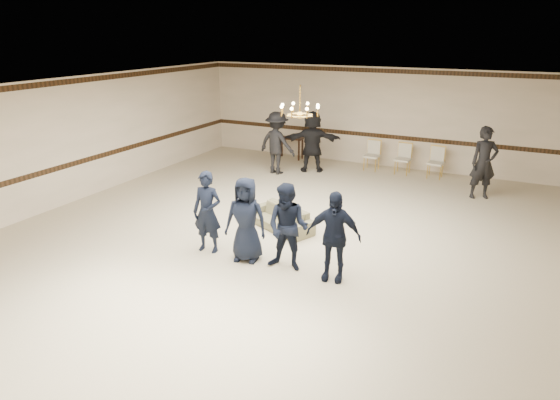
{
  "coord_description": "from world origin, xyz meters",
  "views": [
    {
      "loc": [
        4.36,
        -8.75,
        4.33
      ],
      "look_at": [
        0.26,
        -0.5,
        1.1
      ],
      "focal_mm": 31.38,
      "sensor_mm": 36.0,
      "label": 1
    }
  ],
  "objects_px": {
    "boy_a": "(207,212)",
    "console_table": "(290,148)",
    "adult_right": "(484,163)",
    "boy_c": "(288,227)",
    "boy_b": "(246,220)",
    "banquet_chair_right": "(436,163)",
    "banquet_chair_left": "(372,156)",
    "banquet_chair_mid": "(403,159)",
    "chandelier": "(300,100)",
    "settee": "(280,218)",
    "adult_mid": "(312,141)",
    "adult_left": "(277,143)",
    "boy_d": "(333,236)"
  },
  "relations": [
    {
      "from": "boy_a",
      "to": "console_table",
      "type": "height_order",
      "value": "boy_a"
    },
    {
      "from": "adult_right",
      "to": "boy_c",
      "type": "bearing_deg",
      "value": -143.32
    },
    {
      "from": "boy_a",
      "to": "boy_c",
      "type": "distance_m",
      "value": 1.8
    },
    {
      "from": "boy_a",
      "to": "boy_b",
      "type": "xyz_separation_m",
      "value": [
        0.9,
        0.0,
        0.0
      ]
    },
    {
      "from": "banquet_chair_right",
      "to": "console_table",
      "type": "distance_m",
      "value": 5.0
    },
    {
      "from": "banquet_chair_left",
      "to": "banquet_chair_mid",
      "type": "bearing_deg",
      "value": 1.56
    },
    {
      "from": "boy_a",
      "to": "boy_c",
      "type": "height_order",
      "value": "same"
    },
    {
      "from": "chandelier",
      "to": "settee",
      "type": "xyz_separation_m",
      "value": [
        -0.27,
        -0.44,
        -2.62
      ]
    },
    {
      "from": "adult_mid",
      "to": "banquet_chair_right",
      "type": "height_order",
      "value": "adult_mid"
    },
    {
      "from": "boy_a",
      "to": "adult_left",
      "type": "distance_m",
      "value": 5.92
    },
    {
      "from": "boy_b",
      "to": "settee",
      "type": "relative_size",
      "value": 0.98
    },
    {
      "from": "adult_left",
      "to": "banquet_chair_left",
      "type": "xyz_separation_m",
      "value": [
        2.57,
        1.68,
        -0.5
      ]
    },
    {
      "from": "chandelier",
      "to": "banquet_chair_right",
      "type": "relative_size",
      "value": 0.99
    },
    {
      "from": "settee",
      "to": "adult_mid",
      "type": "height_order",
      "value": "adult_mid"
    },
    {
      "from": "boy_b",
      "to": "banquet_chair_right",
      "type": "distance_m",
      "value": 7.81
    },
    {
      "from": "boy_c",
      "to": "adult_mid",
      "type": "distance_m",
      "value": 6.84
    },
    {
      "from": "boy_b",
      "to": "banquet_chair_mid",
      "type": "xyz_separation_m",
      "value": [
        1.34,
        7.45,
        -0.37
      ]
    },
    {
      "from": "boy_a",
      "to": "adult_right",
      "type": "xyz_separation_m",
      "value": [
        4.67,
        6.06,
        0.13
      ]
    },
    {
      "from": "boy_c",
      "to": "boy_d",
      "type": "distance_m",
      "value": 0.9
    },
    {
      "from": "chandelier",
      "to": "adult_mid",
      "type": "distance_m",
      "value": 4.93
    },
    {
      "from": "chandelier",
      "to": "banquet_chair_mid",
      "type": "distance_m",
      "value": 5.93
    },
    {
      "from": "adult_left",
      "to": "banquet_chair_right",
      "type": "distance_m",
      "value": 4.9
    },
    {
      "from": "banquet_chair_right",
      "to": "boy_a",
      "type": "bearing_deg",
      "value": -108.01
    },
    {
      "from": "chandelier",
      "to": "banquet_chair_left",
      "type": "relative_size",
      "value": 0.99
    },
    {
      "from": "banquet_chair_mid",
      "to": "console_table",
      "type": "distance_m",
      "value": 4.01
    },
    {
      "from": "adult_left",
      "to": "chandelier",
      "type": "bearing_deg",
      "value": 133.24
    },
    {
      "from": "adult_right",
      "to": "banquet_chair_left",
      "type": "bearing_deg",
      "value": 129.98
    },
    {
      "from": "chandelier",
      "to": "adult_right",
      "type": "relative_size",
      "value": 0.48
    },
    {
      "from": "chandelier",
      "to": "boy_d",
      "type": "distance_m",
      "value": 3.4
    },
    {
      "from": "boy_a",
      "to": "boy_d",
      "type": "relative_size",
      "value": 1.0
    },
    {
      "from": "boy_d",
      "to": "banquet_chair_right",
      "type": "distance_m",
      "value": 7.48
    },
    {
      "from": "boy_b",
      "to": "banquet_chair_left",
      "type": "height_order",
      "value": "boy_b"
    },
    {
      "from": "chandelier",
      "to": "boy_b",
      "type": "height_order",
      "value": "chandelier"
    },
    {
      "from": "boy_b",
      "to": "adult_left",
      "type": "height_order",
      "value": "adult_left"
    },
    {
      "from": "adult_mid",
      "to": "banquet_chair_mid",
      "type": "relative_size",
      "value": 2.05
    },
    {
      "from": "boy_b",
      "to": "boy_d",
      "type": "distance_m",
      "value": 1.8
    },
    {
      "from": "boy_a",
      "to": "adult_left",
      "type": "bearing_deg",
      "value": 96.38
    },
    {
      "from": "adult_mid",
      "to": "console_table",
      "type": "distance_m",
      "value": 1.87
    },
    {
      "from": "boy_c",
      "to": "boy_d",
      "type": "bearing_deg",
      "value": -3.74
    },
    {
      "from": "chandelier",
      "to": "boy_b",
      "type": "distance_m",
      "value": 2.97
    },
    {
      "from": "adult_left",
      "to": "banquet_chair_right",
      "type": "bearing_deg",
      "value": -149.98
    },
    {
      "from": "settee",
      "to": "adult_mid",
      "type": "bearing_deg",
      "value": 128.64
    },
    {
      "from": "boy_c",
      "to": "banquet_chair_left",
      "type": "distance_m",
      "value": 7.48
    },
    {
      "from": "adult_mid",
      "to": "banquet_chair_right",
      "type": "xyz_separation_m",
      "value": [
        3.67,
        0.98,
        -0.5
      ]
    },
    {
      "from": "boy_d",
      "to": "adult_mid",
      "type": "bearing_deg",
      "value": 106.92
    },
    {
      "from": "boy_b",
      "to": "banquet_chair_mid",
      "type": "bearing_deg",
      "value": 68.68
    },
    {
      "from": "settee",
      "to": "banquet_chair_mid",
      "type": "bearing_deg",
      "value": 100.0
    },
    {
      "from": "banquet_chair_mid",
      "to": "boy_b",
      "type": "bearing_deg",
      "value": -95.56
    },
    {
      "from": "boy_b",
      "to": "boy_d",
      "type": "height_order",
      "value": "same"
    },
    {
      "from": "boy_c",
      "to": "chandelier",
      "type": "bearing_deg",
      "value": 105.54
    }
  ]
}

